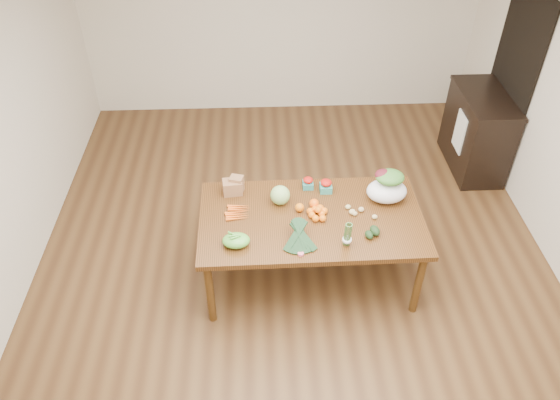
{
  "coord_description": "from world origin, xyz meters",
  "views": [
    {
      "loc": [
        -0.3,
        -3.72,
        3.91
      ],
      "look_at": [
        -0.13,
        0.0,
        0.8
      ],
      "focal_mm": 35.0,
      "sensor_mm": 36.0,
      "label": 1
    }
  ],
  "objects_px": {
    "asparagus_bundle": "(348,234)",
    "cabinet": "(477,132)",
    "dining_table": "(310,248)",
    "mandarin_cluster": "(318,211)",
    "salad_bag": "(387,188)",
    "paper_bag": "(233,186)",
    "kale_bunch": "(300,239)",
    "cabbage": "(280,195)"
  },
  "relations": [
    {
      "from": "mandarin_cluster",
      "to": "salad_bag",
      "type": "relative_size",
      "value": 0.5
    },
    {
      "from": "cabinet",
      "to": "paper_bag",
      "type": "xyz_separation_m",
      "value": [
        -2.78,
        -1.34,
        0.36
      ]
    },
    {
      "from": "mandarin_cluster",
      "to": "kale_bunch",
      "type": "bearing_deg",
      "value": -116.89
    },
    {
      "from": "paper_bag",
      "to": "cabbage",
      "type": "distance_m",
      "value": 0.46
    },
    {
      "from": "dining_table",
      "to": "salad_bag",
      "type": "xyz_separation_m",
      "value": [
        0.69,
        0.21,
        0.52
      ]
    },
    {
      "from": "mandarin_cluster",
      "to": "cabbage",
      "type": "bearing_deg",
      "value": 149.64
    },
    {
      "from": "dining_table",
      "to": "mandarin_cluster",
      "type": "relative_size",
      "value": 10.82
    },
    {
      "from": "paper_bag",
      "to": "cabbage",
      "type": "xyz_separation_m",
      "value": [
        0.43,
        -0.16,
        0.01
      ]
    },
    {
      "from": "kale_bunch",
      "to": "asparagus_bundle",
      "type": "bearing_deg",
      "value": -2.11
    },
    {
      "from": "cabinet",
      "to": "mandarin_cluster",
      "type": "xyz_separation_m",
      "value": [
        -2.03,
        -1.69,
        0.33
      ]
    },
    {
      "from": "cabbage",
      "to": "asparagus_bundle",
      "type": "bearing_deg",
      "value": -47.46
    },
    {
      "from": "salad_bag",
      "to": "cabinet",
      "type": "bearing_deg",
      "value": 46.98
    },
    {
      "from": "cabbage",
      "to": "salad_bag",
      "type": "height_order",
      "value": "salad_bag"
    },
    {
      "from": "paper_bag",
      "to": "asparagus_bundle",
      "type": "height_order",
      "value": "asparagus_bundle"
    },
    {
      "from": "paper_bag",
      "to": "kale_bunch",
      "type": "relative_size",
      "value": 0.58
    },
    {
      "from": "kale_bunch",
      "to": "paper_bag",
      "type": "bearing_deg",
      "value": 127.45
    },
    {
      "from": "cabbage",
      "to": "mandarin_cluster",
      "type": "relative_size",
      "value": 0.98
    },
    {
      "from": "cabinet",
      "to": "salad_bag",
      "type": "xyz_separation_m",
      "value": [
        -1.4,
        -1.5,
        0.42
      ]
    },
    {
      "from": "mandarin_cluster",
      "to": "asparagus_bundle",
      "type": "height_order",
      "value": "asparagus_bundle"
    },
    {
      "from": "dining_table",
      "to": "cabinet",
      "type": "distance_m",
      "value": 2.7
    },
    {
      "from": "paper_bag",
      "to": "mandarin_cluster",
      "type": "height_order",
      "value": "paper_bag"
    },
    {
      "from": "mandarin_cluster",
      "to": "kale_bunch",
      "type": "relative_size",
      "value": 0.45
    },
    {
      "from": "mandarin_cluster",
      "to": "salad_bag",
      "type": "bearing_deg",
      "value": 16.69
    },
    {
      "from": "paper_bag",
      "to": "dining_table",
      "type": "bearing_deg",
      "value": -27.99
    },
    {
      "from": "cabinet",
      "to": "kale_bunch",
      "type": "relative_size",
      "value": 2.55
    },
    {
      "from": "cabinet",
      "to": "asparagus_bundle",
      "type": "distance_m",
      "value": 2.79
    },
    {
      "from": "kale_bunch",
      "to": "salad_bag",
      "type": "xyz_separation_m",
      "value": [
        0.82,
        0.56,
        0.06
      ]
    },
    {
      "from": "cabinet",
      "to": "asparagus_bundle",
      "type": "xyz_separation_m",
      "value": [
        -1.83,
        -2.07,
        0.4
      ]
    },
    {
      "from": "cabbage",
      "to": "kale_bunch",
      "type": "relative_size",
      "value": 0.44
    },
    {
      "from": "dining_table",
      "to": "kale_bunch",
      "type": "height_order",
      "value": "kale_bunch"
    },
    {
      "from": "cabinet",
      "to": "cabbage",
      "type": "bearing_deg",
      "value": -147.46
    },
    {
      "from": "cabinet",
      "to": "asparagus_bundle",
      "type": "height_order",
      "value": "asparagus_bundle"
    },
    {
      "from": "cabbage",
      "to": "asparagus_bundle",
      "type": "distance_m",
      "value": 0.77
    },
    {
      "from": "mandarin_cluster",
      "to": "salad_bag",
      "type": "height_order",
      "value": "salad_bag"
    },
    {
      "from": "cabinet",
      "to": "kale_bunch",
      "type": "xyz_separation_m",
      "value": [
        -2.22,
        -2.06,
        0.36
      ]
    },
    {
      "from": "salad_bag",
      "to": "cabbage",
      "type": "bearing_deg",
      "value": -179.99
    },
    {
      "from": "cabbage",
      "to": "salad_bag",
      "type": "xyz_separation_m",
      "value": [
        0.95,
        0.0,
        0.05
      ]
    },
    {
      "from": "cabinet",
      "to": "cabbage",
      "type": "distance_m",
      "value": 2.81
    },
    {
      "from": "asparagus_bundle",
      "to": "salad_bag",
      "type": "xyz_separation_m",
      "value": [
        0.43,
        0.57,
        0.02
      ]
    },
    {
      "from": "cabbage",
      "to": "cabinet",
      "type": "bearing_deg",
      "value": 32.54
    },
    {
      "from": "asparagus_bundle",
      "to": "cabinet",
      "type": "bearing_deg",
      "value": 47.81
    },
    {
      "from": "cabinet",
      "to": "kale_bunch",
      "type": "bearing_deg",
      "value": -137.14
    }
  ]
}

